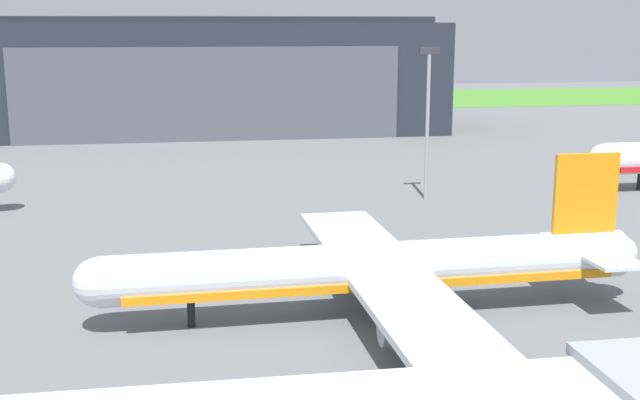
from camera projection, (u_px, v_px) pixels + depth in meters
ground_plane at (331, 274)px, 70.84m from camera, size 440.00×440.00×0.00m
grass_field_strip at (230, 101)px, 228.66m from camera, size 440.00×56.00×0.08m
maintenance_hangar at (206, 76)px, 164.80m from camera, size 92.45×34.46×22.59m
airliner_near_left at (375, 268)px, 60.20m from camera, size 42.44×37.34×11.63m
apron_light_mast at (428, 111)px, 98.89m from camera, size 2.40×0.50×18.47m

